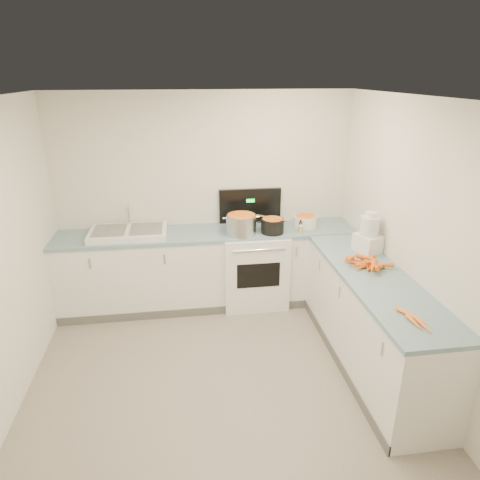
{
  "coord_description": "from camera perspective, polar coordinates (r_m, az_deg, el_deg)",
  "views": [
    {
      "loc": [
        -0.28,
        -2.99,
        2.68
      ],
      "look_at": [
        0.3,
        1.1,
        1.05
      ],
      "focal_mm": 32.0,
      "sensor_mm": 36.0,
      "label": 1
    }
  ],
  "objects": [
    {
      "name": "floor",
      "position": [
        4.03,
        -2.14,
        -20.22
      ],
      "size": [
        3.5,
        4.0,
        0.0
      ],
      "primitive_type": null,
      "color": "gray",
      "rests_on": "ground"
    },
    {
      "name": "ceiling",
      "position": [
        3.01,
        -2.83,
        18.09
      ],
      "size": [
        3.5,
        4.0,
        0.0
      ],
      "primitive_type": null,
      "rotation": [
        3.14,
        0.0,
        0.0
      ],
      "color": "silver",
      "rests_on": "ground"
    },
    {
      "name": "wall_back",
      "position": [
        5.2,
        -4.7,
        5.48
      ],
      "size": [
        3.5,
        0.0,
        2.5
      ],
      "primitive_type": null,
      "rotation": [
        1.57,
        0.0,
        0.0
      ],
      "color": "silver",
      "rests_on": "ground"
    },
    {
      "name": "wall_right",
      "position": [
        3.89,
        24.15,
        -2.02
      ],
      "size": [
        0.0,
        4.0,
        2.5
      ],
      "primitive_type": null,
      "rotation": [
        1.57,
        0.0,
        -1.57
      ],
      "color": "silver",
      "rests_on": "ground"
    },
    {
      "name": "counter_back",
      "position": [
        5.19,
        -4.23,
        -3.72
      ],
      "size": [
        3.5,
        0.62,
        0.94
      ],
      "color": "white",
      "rests_on": "ground"
    },
    {
      "name": "counter_right",
      "position": [
        4.33,
        17.09,
        -10.24
      ],
      "size": [
        0.62,
        2.2,
        0.94
      ],
      "color": "white",
      "rests_on": "ground"
    },
    {
      "name": "stove",
      "position": [
        5.24,
        1.8,
        -3.4
      ],
      "size": [
        0.76,
        0.65,
        1.36
      ],
      "color": "white",
      "rests_on": "ground"
    },
    {
      "name": "sink",
      "position": [
        5.03,
        -14.66,
        1.01
      ],
      "size": [
        0.86,
        0.52,
        0.31
      ],
      "color": "white",
      "rests_on": "counter_back"
    },
    {
      "name": "steel_pot",
      "position": [
        4.88,
        0.17,
        1.96
      ],
      "size": [
        0.43,
        0.43,
        0.25
      ],
      "primitive_type": "cylinder",
      "rotation": [
        0.0,
        0.0,
        0.3
      ],
      "color": "silver",
      "rests_on": "stove"
    },
    {
      "name": "black_pot",
      "position": [
        4.95,
        4.35,
        1.79
      ],
      "size": [
        0.34,
        0.34,
        0.19
      ],
      "primitive_type": "cylinder",
      "rotation": [
        0.0,
        0.0,
        -0.36
      ],
      "color": "black",
      "rests_on": "stove"
    },
    {
      "name": "wooden_spoon",
      "position": [
        4.92,
        4.38,
        2.93
      ],
      "size": [
        0.34,
        0.28,
        0.02
      ],
      "primitive_type": "cylinder",
      "rotation": [
        1.57,
        0.0,
        0.88
      ],
      "color": "#AD7A47",
      "rests_on": "black_pot"
    },
    {
      "name": "mixing_bowl",
      "position": [
        5.21,
        8.67,
        2.52
      ],
      "size": [
        0.35,
        0.35,
        0.13
      ],
      "primitive_type": "cylinder",
      "rotation": [
        0.0,
        0.0,
        -0.27
      ],
      "color": "white",
      "rests_on": "counter_back"
    },
    {
      "name": "extract_bottle",
      "position": [
        5.05,
        8.05,
        1.81
      ],
      "size": [
        0.04,
        0.04,
        0.11
      ],
      "primitive_type": "cylinder",
      "color": "#593319",
      "rests_on": "counter_back"
    },
    {
      "name": "spice_jar",
      "position": [
        4.98,
        8.11,
        1.34
      ],
      "size": [
        0.05,
        0.05,
        0.08
      ],
      "primitive_type": "cylinder",
      "color": "#E5B266",
      "rests_on": "counter_back"
    },
    {
      "name": "food_processor",
      "position": [
        4.57,
        16.76,
        0.66
      ],
      "size": [
        0.28,
        0.31,
        0.43
      ],
      "color": "white",
      "rests_on": "counter_right"
    },
    {
      "name": "carrot_pile",
      "position": [
        4.26,
        16.61,
        -2.97
      ],
      "size": [
        0.43,
        0.44,
        0.1
      ],
      "color": "orange",
      "rests_on": "counter_right"
    },
    {
      "name": "peeled_carrots",
      "position": [
        3.49,
        22.29,
        -9.78
      ],
      "size": [
        0.14,
        0.36,
        0.04
      ],
      "color": "orange",
      "rests_on": "counter_right"
    },
    {
      "name": "peelings",
      "position": [
        5.05,
        -17.12,
        1.32
      ],
      "size": [
        0.24,
        0.23,
        0.01
      ],
      "color": "tan",
      "rests_on": "sink"
    }
  ]
}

